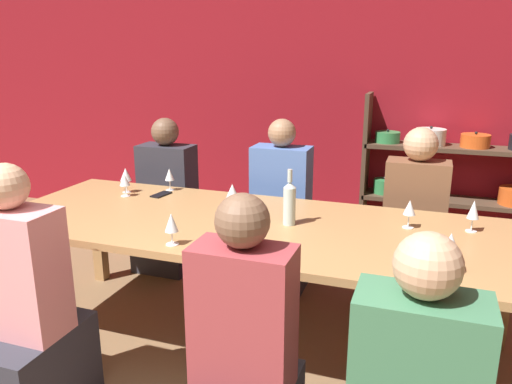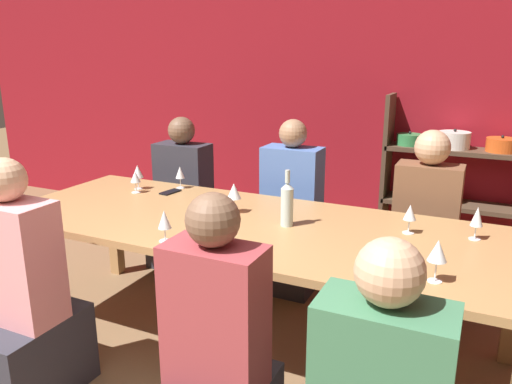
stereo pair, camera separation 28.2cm
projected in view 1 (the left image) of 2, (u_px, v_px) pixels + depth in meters
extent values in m
cube|color=maroon|center=(317.00, 90.00, 4.57)|extent=(8.80, 0.06, 2.70)
cube|color=#4C3828|center=(365.00, 171.00, 4.40)|extent=(0.04, 0.30, 1.35)
cube|color=#4C3828|center=(441.00, 250.00, 4.36)|extent=(1.39, 0.30, 0.04)
cylinder|color=gold|center=(381.00, 235.00, 4.51)|extent=(0.22, 0.22, 0.10)
sphere|color=black|center=(381.00, 229.00, 4.49)|extent=(0.02, 0.02, 0.02)
cylinder|color=#338447|center=(421.00, 238.00, 4.39)|extent=(0.17, 0.17, 0.14)
sphere|color=black|center=(422.00, 229.00, 4.37)|extent=(0.02, 0.02, 0.02)
cylinder|color=gold|center=(463.00, 243.00, 4.28)|extent=(0.23, 0.23, 0.14)
sphere|color=black|center=(464.00, 234.00, 4.26)|extent=(0.02, 0.02, 0.02)
cube|color=#4C3828|center=(446.00, 200.00, 4.24)|extent=(1.39, 0.30, 0.04)
cylinder|color=#338447|center=(384.00, 186.00, 4.38)|extent=(0.18, 0.18, 0.12)
sphere|color=black|center=(385.00, 178.00, 4.36)|extent=(0.02, 0.02, 0.02)
cylinder|color=gold|center=(425.00, 190.00, 4.27)|extent=(0.21, 0.21, 0.12)
sphere|color=black|center=(426.00, 181.00, 4.25)|extent=(0.02, 0.02, 0.02)
cube|color=#4C3828|center=(452.00, 148.00, 4.12)|extent=(1.39, 0.30, 0.04)
cylinder|color=#338447|center=(388.00, 137.00, 4.27)|extent=(0.21, 0.21, 0.09)
sphere|color=black|center=(388.00, 130.00, 4.25)|extent=(0.02, 0.02, 0.02)
cylinder|color=silver|center=(430.00, 137.00, 4.15)|extent=(0.25, 0.25, 0.13)
sphere|color=black|center=(431.00, 127.00, 4.13)|extent=(0.02, 0.02, 0.02)
cylinder|color=#E0561E|center=(475.00, 141.00, 4.04)|extent=(0.23, 0.23, 0.11)
sphere|color=black|center=(476.00, 133.00, 4.03)|extent=(0.02, 0.02, 0.02)
cube|color=#AD7F4C|center=(250.00, 226.00, 2.78)|extent=(2.93, 1.10, 0.04)
cube|color=#AD7F4C|center=(99.00, 234.00, 3.75)|extent=(0.08, 0.08, 0.73)
cube|color=#AD7F4C|center=(504.00, 290.00, 2.87)|extent=(0.08, 0.08, 0.73)
cylinder|color=#B2C6C1|center=(289.00, 206.00, 2.72)|extent=(0.07, 0.07, 0.21)
cone|color=#B2C6C1|center=(290.00, 185.00, 2.68)|extent=(0.07, 0.07, 0.03)
cylinder|color=#B2C6C1|center=(290.00, 176.00, 2.67)|extent=(0.03, 0.03, 0.07)
cylinder|color=white|center=(172.00, 244.00, 2.45)|extent=(0.06, 0.06, 0.00)
cylinder|color=white|center=(172.00, 238.00, 2.44)|extent=(0.01, 0.01, 0.07)
cone|color=white|center=(171.00, 222.00, 2.42)|extent=(0.07, 0.07, 0.09)
cylinder|color=white|center=(127.00, 192.00, 3.38)|extent=(0.06, 0.06, 0.00)
cylinder|color=white|center=(127.00, 186.00, 3.37)|extent=(0.01, 0.01, 0.08)
cone|color=white|center=(126.00, 174.00, 3.34)|extent=(0.08, 0.08, 0.09)
cylinder|color=white|center=(408.00, 227.00, 2.69)|extent=(0.06, 0.06, 0.00)
cylinder|color=white|center=(408.00, 221.00, 2.68)|extent=(0.01, 0.01, 0.07)
cone|color=white|center=(410.00, 207.00, 2.66)|extent=(0.07, 0.07, 0.08)
cylinder|color=white|center=(447.00, 273.00, 2.13)|extent=(0.06, 0.06, 0.00)
cylinder|color=white|center=(448.00, 263.00, 2.12)|extent=(0.01, 0.01, 0.09)
cone|color=white|center=(451.00, 243.00, 2.10)|extent=(0.08, 0.08, 0.09)
cylinder|color=beige|center=(450.00, 248.00, 2.10)|extent=(0.04, 0.04, 0.04)
cylinder|color=white|center=(471.00, 231.00, 2.63)|extent=(0.06, 0.06, 0.00)
cylinder|color=white|center=(472.00, 225.00, 2.62)|extent=(0.01, 0.01, 0.07)
cone|color=white|center=(474.00, 209.00, 2.60)|extent=(0.06, 0.06, 0.10)
cylinder|color=maroon|center=(473.00, 214.00, 2.61)|extent=(0.03, 0.03, 0.04)
cylinder|color=white|center=(233.00, 213.00, 2.94)|extent=(0.06, 0.06, 0.00)
cylinder|color=white|center=(233.00, 206.00, 2.92)|extent=(0.01, 0.01, 0.08)
cone|color=white|center=(232.00, 192.00, 2.90)|extent=(0.08, 0.08, 0.09)
cylinder|color=maroon|center=(232.00, 195.00, 2.91)|extent=(0.05, 0.05, 0.04)
cylinder|color=white|center=(170.00, 190.00, 3.43)|extent=(0.06, 0.06, 0.00)
cylinder|color=white|center=(170.00, 185.00, 3.42)|extent=(0.01, 0.01, 0.07)
cone|color=white|center=(169.00, 174.00, 3.40)|extent=(0.06, 0.06, 0.08)
cylinder|color=maroon|center=(170.00, 177.00, 3.40)|extent=(0.03, 0.03, 0.03)
cylinder|color=white|center=(126.00, 196.00, 3.29)|extent=(0.06, 0.06, 0.00)
cylinder|color=white|center=(125.00, 190.00, 3.28)|extent=(0.01, 0.01, 0.07)
cone|color=white|center=(124.00, 180.00, 3.26)|extent=(0.07, 0.07, 0.08)
cylinder|color=maroon|center=(125.00, 183.00, 3.26)|extent=(0.04, 0.04, 0.03)
cube|color=black|center=(161.00, 194.00, 3.31)|extent=(0.09, 0.16, 0.01)
cube|color=#2D2D38|center=(31.00, 369.00, 2.39)|extent=(0.42, 0.52, 0.43)
cube|color=pink|center=(17.00, 271.00, 2.25)|extent=(0.42, 0.23, 0.59)
sphere|color=tan|center=(5.00, 186.00, 2.15)|extent=(0.20, 0.20, 0.20)
cube|color=#2D2D38|center=(409.00, 274.00, 3.40)|extent=(0.40, 0.50, 0.44)
cube|color=brown|center=(415.00, 204.00, 3.27)|extent=(0.40, 0.22, 0.57)
sphere|color=tan|center=(421.00, 144.00, 3.16)|extent=(0.22, 0.22, 0.22)
cube|color=#99383D|center=(243.00, 319.00, 1.89)|extent=(0.38, 0.21, 0.58)
sphere|color=brown|center=(242.00, 221.00, 1.78)|extent=(0.20, 0.20, 0.20)
cube|color=#2D2D38|center=(170.00, 237.00, 4.06)|extent=(0.43, 0.54, 0.47)
cube|color=#2D2D38|center=(167.00, 178.00, 3.93)|extent=(0.43, 0.24, 0.52)
sphere|color=brown|center=(165.00, 132.00, 3.83)|extent=(0.21, 0.21, 0.21)
cube|color=#3D7551|center=(418.00, 365.00, 1.68)|extent=(0.44, 0.24, 0.51)
sphere|color=tan|center=(428.00, 266.00, 1.58)|extent=(0.22, 0.22, 0.22)
cube|color=#2D2D38|center=(280.00, 253.00, 3.72)|extent=(0.41, 0.52, 0.48)
cube|color=#4C70B7|center=(281.00, 185.00, 3.58)|extent=(0.41, 0.23, 0.56)
sphere|color=#9E7556|center=(282.00, 133.00, 3.48)|extent=(0.20, 0.20, 0.20)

